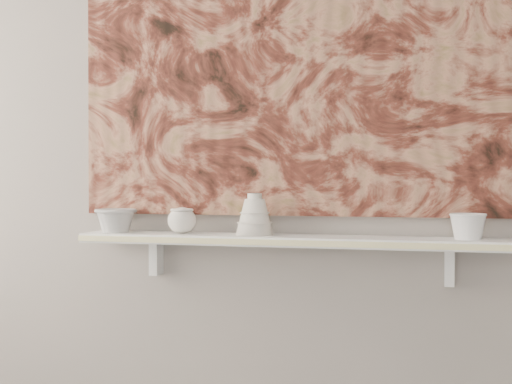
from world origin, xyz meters
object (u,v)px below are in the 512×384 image
(painting, at_px, (296,49))
(bowl_white, at_px, (468,226))
(bell_vessel, at_px, (255,214))
(bowl_grey, at_px, (116,220))
(cup_cream, at_px, (182,221))
(shelf, at_px, (291,240))

(painting, relative_size, bowl_white, 13.73)
(painting, relative_size, bell_vessel, 11.04)
(bell_vessel, bearing_deg, bowl_white, 0.00)
(bowl_grey, relative_size, cup_cream, 1.52)
(shelf, relative_size, bowl_white, 12.81)
(painting, height_order, bowl_grey, painting)
(painting, relative_size, bowl_grey, 10.42)
(cup_cream, bearing_deg, bowl_white, 0.00)
(cup_cream, relative_size, bell_vessel, 0.70)
(shelf, xyz_separation_m, bell_vessel, (-0.12, 0.00, 0.08))
(bowl_grey, distance_m, bell_vessel, 0.49)
(bowl_grey, bearing_deg, painting, 7.50)
(painting, xyz_separation_m, bowl_white, (0.54, -0.08, -0.57))
(bowl_grey, xyz_separation_m, bell_vessel, (0.49, 0.00, 0.03))
(bowl_white, bearing_deg, bell_vessel, 180.00)
(cup_cream, bearing_deg, shelf, 0.00)
(painting, bearing_deg, bowl_grey, -172.50)
(bowl_grey, height_order, bell_vessel, bell_vessel)
(cup_cream, relative_size, bowl_white, 0.87)
(painting, bearing_deg, bell_vessel, -145.95)
(bowl_grey, bearing_deg, bowl_white, 0.00)
(bowl_grey, relative_size, bell_vessel, 1.06)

